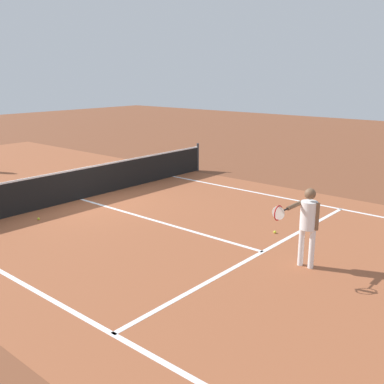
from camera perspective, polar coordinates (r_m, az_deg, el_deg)
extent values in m
plane|color=brown|center=(13.98, -13.92, -0.90)|extent=(60.00, 60.00, 0.00)
cube|color=#9E5433|center=(13.98, -13.92, -0.90)|extent=(10.62, 24.40, 0.00)
cube|color=white|center=(7.26, -12.43, -15.96)|extent=(0.10, 11.89, 0.01)
cube|color=white|center=(13.43, 16.57, -1.71)|extent=(0.10, 11.89, 0.01)
cube|color=white|center=(9.76, 8.98, -7.50)|extent=(8.22, 0.10, 0.01)
cube|color=white|center=(11.62, -4.58, -3.68)|extent=(0.10, 6.40, 0.01)
cylinder|color=#33383D|center=(17.56, 0.73, 4.47)|extent=(0.09, 0.09, 1.07)
cube|color=black|center=(13.87, -14.03, 0.91)|extent=(11.06, 0.02, 0.91)
cube|color=white|center=(13.77, -14.16, 2.85)|extent=(11.06, 0.03, 0.05)
cylinder|color=white|center=(9.04, 14.95, -7.04)|extent=(0.11, 0.11, 0.78)
cylinder|color=white|center=(9.13, 13.70, -6.74)|extent=(0.11, 0.11, 0.78)
cylinder|color=white|center=(8.86, 14.60, -2.88)|extent=(0.32, 0.32, 0.55)
sphere|color=brown|center=(8.75, 14.77, -0.24)|extent=(0.22, 0.22, 0.22)
cylinder|color=brown|center=(8.79, 15.60, -3.03)|extent=(0.08, 0.08, 0.53)
cylinder|color=brown|center=(8.64, 12.91, -1.67)|extent=(0.53, 0.08, 0.08)
cylinder|color=black|center=(8.32, 11.71, -2.24)|extent=(0.22, 0.03, 0.03)
torus|color=red|center=(8.12, 10.90, -2.63)|extent=(0.28, 0.02, 0.28)
cylinder|color=silver|center=(8.12, 10.90, -2.63)|extent=(0.01, 0.25, 0.25)
sphere|color=#CCE033|center=(10.89, 10.48, -5.02)|extent=(0.07, 0.07, 0.07)
sphere|color=#CCE033|center=(12.32, -18.92, -3.24)|extent=(0.07, 0.07, 0.07)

